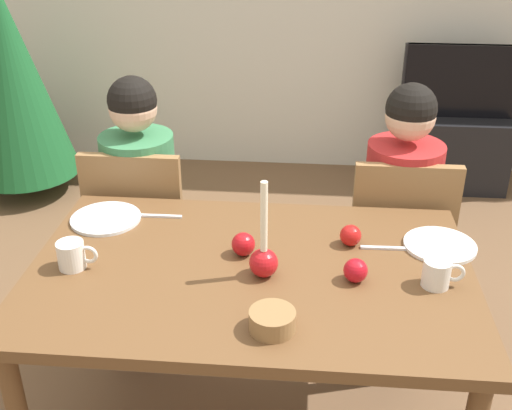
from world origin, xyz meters
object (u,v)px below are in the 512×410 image
(person_left_child, at_px, (143,215))
(person_right_child, at_px, (397,226))
(chair_left, at_px, (142,231))
(candle_centerpiece, at_px, (264,257))
(tv_stand, at_px, (455,151))
(plate_right, at_px, (440,245))
(apple_by_left_plate, at_px, (351,235))
(bowl_walnuts, at_px, (272,321))
(apple_near_candle, at_px, (243,244))
(plate_left, at_px, (106,219))
(christmas_tree, at_px, (11,79))
(dining_table, at_px, (250,290))
(mug_left, at_px, (72,255))
(mug_right, at_px, (438,273))
(apple_by_right_mug, at_px, (356,270))
(chair_right, at_px, (397,242))
(tv, at_px, (466,81))

(person_left_child, xyz_separation_m, person_right_child, (1.07, 0.00, 0.00))
(chair_left, xyz_separation_m, candle_centerpiece, (0.57, -0.64, 0.30))
(tv_stand, xyz_separation_m, plate_right, (-0.52, -2.12, 0.52))
(apple_by_left_plate, bearing_deg, bowl_walnuts, -116.18)
(apple_near_candle, relative_size, apple_by_left_plate, 1.08)
(plate_left, bearing_deg, chair_left, 85.72)
(candle_centerpiece, relative_size, apple_near_candle, 4.14)
(christmas_tree, bearing_deg, dining_table, -49.59)
(mug_left, distance_m, mug_right, 1.12)
(chair_left, relative_size, apple_by_right_mug, 12.07)
(plate_left, bearing_deg, mug_left, -91.35)
(plate_right, relative_size, mug_left, 1.86)
(person_left_child, relative_size, christmas_tree, 0.81)
(plate_right, bearing_deg, apple_near_candle, -170.79)
(plate_right, bearing_deg, chair_right, 99.51)
(chair_left, relative_size, tv, 1.14)
(chair_right, relative_size, mug_right, 7.14)
(mug_right, distance_m, apple_near_candle, 0.61)
(bowl_walnuts, height_order, apple_by_right_mug, apple_by_right_mug)
(mug_left, bearing_deg, bowl_walnuts, -21.40)
(chair_left, bearing_deg, mug_right, -30.99)
(tv_stand, bearing_deg, dining_table, -116.29)
(chair_right, height_order, mug_left, chair_right)
(dining_table, xyz_separation_m, mug_right, (0.57, -0.05, 0.13))
(dining_table, bearing_deg, plate_right, 16.53)
(christmas_tree, bearing_deg, bowl_walnuts, -52.12)
(dining_table, bearing_deg, plate_left, 154.12)
(apple_near_candle, bearing_deg, chair_right, 42.59)
(chair_left, height_order, candle_centerpiece, candle_centerpiece)
(person_left_child, height_order, apple_near_candle, person_left_child)
(candle_centerpiece, relative_size, mug_right, 2.54)
(dining_table, height_order, plate_right, plate_right)
(dining_table, distance_m, chair_right, 0.83)
(tv_stand, relative_size, mug_left, 4.96)
(tv, distance_m, apple_near_candle, 2.51)
(mug_right, bearing_deg, candle_centerpiece, 178.98)
(person_left_child, height_order, mug_right, person_left_child)
(dining_table, height_order, candle_centerpiece, candle_centerpiece)
(mug_left, bearing_deg, mug_right, -0.05)
(chair_right, xyz_separation_m, plate_left, (-1.09, -0.34, 0.24))
(person_left_child, relative_size, plate_left, 4.69)
(tv, xyz_separation_m, mug_right, (-0.57, -2.35, 0.08))
(mug_right, bearing_deg, person_left_child, 147.77)
(mug_right, bearing_deg, apple_by_right_mug, 179.14)
(tv, bearing_deg, candle_centerpiece, -115.02)
(bowl_walnuts, bearing_deg, chair_left, 124.00)
(candle_centerpiece, distance_m, apple_by_right_mug, 0.28)
(person_left_child, bearing_deg, tv_stand, 45.03)
(christmas_tree, bearing_deg, tv, 7.18)
(apple_by_right_mug, bearing_deg, tv, 70.89)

